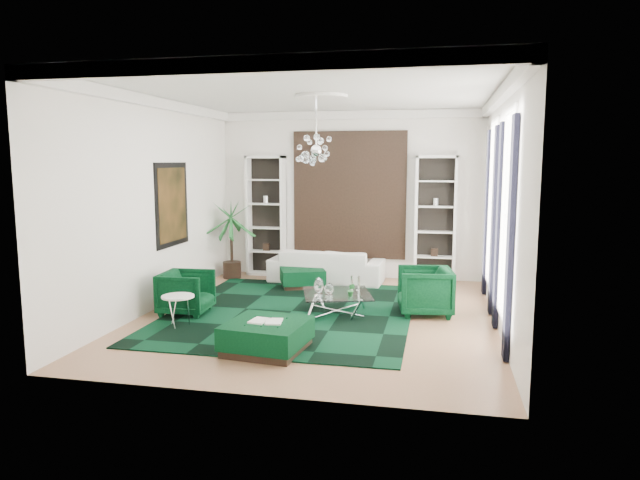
% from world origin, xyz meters
% --- Properties ---
extents(floor, '(6.00, 7.00, 0.02)m').
position_xyz_m(floor, '(0.00, 0.00, -0.01)').
color(floor, '#A87A58').
rests_on(floor, ground).
extents(ceiling, '(6.00, 7.00, 0.02)m').
position_xyz_m(ceiling, '(0.00, 0.00, 3.81)').
color(ceiling, white).
rests_on(ceiling, ground).
extents(wall_back, '(6.00, 0.02, 3.80)m').
position_xyz_m(wall_back, '(0.00, 3.51, 1.90)').
color(wall_back, white).
rests_on(wall_back, ground).
extents(wall_front, '(6.00, 0.02, 3.80)m').
position_xyz_m(wall_front, '(0.00, -3.51, 1.90)').
color(wall_front, white).
rests_on(wall_front, ground).
extents(wall_left, '(0.02, 7.00, 3.80)m').
position_xyz_m(wall_left, '(-3.01, 0.00, 1.90)').
color(wall_left, white).
rests_on(wall_left, ground).
extents(wall_right, '(0.02, 7.00, 3.80)m').
position_xyz_m(wall_right, '(3.01, 0.00, 1.90)').
color(wall_right, white).
rests_on(wall_right, ground).
extents(crown_molding, '(6.00, 7.00, 0.18)m').
position_xyz_m(crown_molding, '(0.00, 0.00, 3.70)').
color(crown_molding, white).
rests_on(crown_molding, ceiling).
extents(ceiling_medallion, '(0.90, 0.90, 0.05)m').
position_xyz_m(ceiling_medallion, '(0.00, 0.30, 3.77)').
color(ceiling_medallion, white).
rests_on(ceiling_medallion, ceiling).
extents(tapestry, '(2.50, 0.06, 2.80)m').
position_xyz_m(tapestry, '(0.00, 3.46, 1.90)').
color(tapestry, black).
rests_on(tapestry, wall_back).
extents(shelving_left, '(0.90, 0.38, 2.80)m').
position_xyz_m(shelving_left, '(-1.95, 3.31, 1.40)').
color(shelving_left, white).
rests_on(shelving_left, floor).
extents(shelving_right, '(0.90, 0.38, 2.80)m').
position_xyz_m(shelving_right, '(1.95, 3.31, 1.40)').
color(shelving_right, white).
rests_on(shelving_right, floor).
extents(painting, '(0.04, 1.30, 1.60)m').
position_xyz_m(painting, '(-2.97, 0.60, 1.85)').
color(painting, black).
rests_on(painting, wall_left).
extents(window_near, '(0.03, 1.10, 2.90)m').
position_xyz_m(window_near, '(2.99, -0.90, 1.90)').
color(window_near, white).
rests_on(window_near, wall_right).
extents(curtain_near_a, '(0.07, 0.30, 3.25)m').
position_xyz_m(curtain_near_a, '(2.96, -1.68, 1.65)').
color(curtain_near_a, black).
rests_on(curtain_near_a, floor).
extents(curtain_near_b, '(0.07, 0.30, 3.25)m').
position_xyz_m(curtain_near_b, '(2.96, -0.12, 1.65)').
color(curtain_near_b, black).
rests_on(curtain_near_b, floor).
extents(window_far, '(0.03, 1.10, 2.90)m').
position_xyz_m(window_far, '(2.99, 1.50, 1.90)').
color(window_far, white).
rests_on(window_far, wall_right).
extents(curtain_far_a, '(0.07, 0.30, 3.25)m').
position_xyz_m(curtain_far_a, '(2.96, 0.72, 1.65)').
color(curtain_far_a, black).
rests_on(curtain_far_a, floor).
extents(curtain_far_b, '(0.07, 0.30, 3.25)m').
position_xyz_m(curtain_far_b, '(2.96, 2.28, 1.65)').
color(curtain_far_b, black).
rests_on(curtain_far_b, floor).
extents(rug, '(4.20, 5.00, 0.02)m').
position_xyz_m(rug, '(-0.50, 0.12, 0.01)').
color(rug, black).
rests_on(rug, floor).
extents(sofa, '(2.55, 1.09, 0.73)m').
position_xyz_m(sofa, '(-0.39, 2.79, 0.37)').
color(sofa, silver).
rests_on(sofa, floor).
extents(armchair_left, '(0.88, 0.86, 0.77)m').
position_xyz_m(armchair_left, '(-2.29, -0.37, 0.38)').
color(armchair_left, black).
rests_on(armchair_left, floor).
extents(armchair_right, '(1.04, 1.02, 0.84)m').
position_xyz_m(armchair_right, '(1.82, 0.46, 0.42)').
color(armchair_right, black).
rests_on(armchair_right, floor).
extents(coffee_table, '(1.41, 1.41, 0.39)m').
position_xyz_m(coffee_table, '(0.32, 0.10, 0.20)').
color(coffee_table, white).
rests_on(coffee_table, floor).
extents(ottoman_side, '(1.17, 1.17, 0.40)m').
position_xyz_m(ottoman_side, '(-0.81, 2.19, 0.20)').
color(ottoman_side, black).
rests_on(ottoman_side, floor).
extents(ottoman_front, '(1.19, 1.19, 0.43)m').
position_xyz_m(ottoman_front, '(-0.31, -1.99, 0.21)').
color(ottoman_front, black).
rests_on(ottoman_front, floor).
extents(book, '(0.46, 0.31, 0.03)m').
position_xyz_m(book, '(-0.31, -1.99, 0.44)').
color(book, white).
rests_on(book, ottoman_front).
extents(side_table, '(0.66, 0.66, 0.51)m').
position_xyz_m(side_table, '(-2.07, -1.14, 0.25)').
color(side_table, white).
rests_on(side_table, floor).
extents(palm, '(1.61, 1.61, 2.27)m').
position_xyz_m(palm, '(-2.62, 2.76, 1.13)').
color(palm, '#206B2D').
rests_on(palm, floor).
extents(chandelier, '(1.01, 1.01, 0.69)m').
position_xyz_m(chandelier, '(-0.06, 0.15, 2.85)').
color(chandelier, white).
rests_on(chandelier, ceiling).
extents(table_plant, '(0.15, 0.13, 0.24)m').
position_xyz_m(table_plant, '(0.61, -0.13, 0.51)').
color(table_plant, '#206B2D').
rests_on(table_plant, coffee_table).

